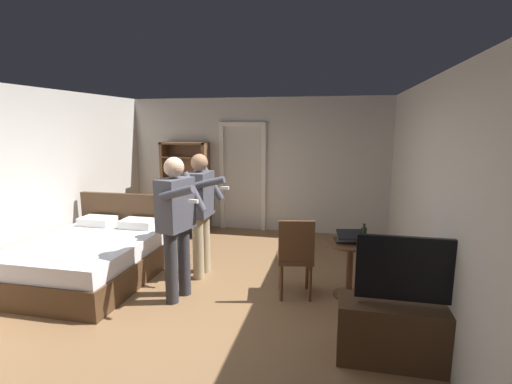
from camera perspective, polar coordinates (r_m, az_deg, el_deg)
ground_plane at (r=4.63m, az=-9.21°, el=-16.68°), size 7.30×7.30×0.00m
wall_back at (r=7.41m, az=0.09°, el=4.15°), size 5.31×0.12×2.59m
wall_right at (r=4.04m, az=26.88°, el=-2.16°), size 0.12×6.88×2.59m
doorway_frame at (r=7.40m, az=-2.03°, el=3.56°), size 0.93×0.08×2.13m
bed at (r=5.64m, az=-23.48°, el=-9.04°), size 1.57×2.01×1.02m
bookshelf at (r=7.67m, az=-10.57°, el=1.52°), size 0.94×0.32×1.74m
tv_flatscreen at (r=3.73m, az=22.36°, el=-18.55°), size 1.24×0.40×1.16m
side_table at (r=4.75m, az=14.09°, el=-9.95°), size 0.62×0.62×0.70m
laptop at (r=4.62m, az=13.99°, el=-6.83°), size 0.38×0.38×0.16m
bottle_on_table at (r=4.58m, az=16.07°, el=-6.39°), size 0.06×0.06×0.25m
wooden_chair at (r=4.57m, az=6.04°, el=-9.49°), size 0.49×0.49×0.99m
person_blue_shirt at (r=4.50m, az=-11.97°, el=-3.95°), size 0.61×0.70×1.72m
person_striped_shirt at (r=5.15m, az=-8.34°, el=-2.14°), size 0.62×0.60×1.70m
suitcase_dark at (r=7.25m, az=-9.74°, el=-5.11°), size 0.58×0.43×0.36m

